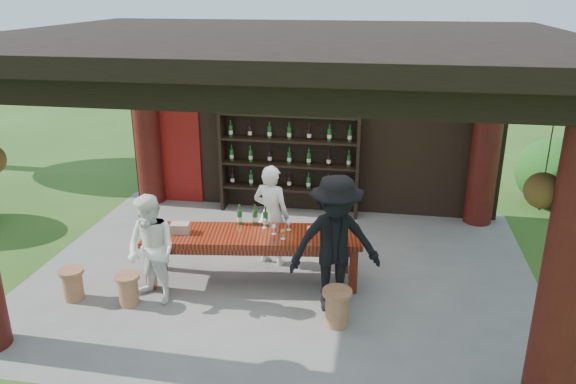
% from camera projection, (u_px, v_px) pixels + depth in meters
% --- Properties ---
extents(ground, '(90.00, 90.00, 0.00)m').
position_uv_depth(ground, '(283.00, 272.00, 8.47)').
color(ground, '#2D5119').
rests_on(ground, ground).
extents(pavilion, '(7.50, 6.00, 3.60)m').
position_uv_depth(pavilion, '(287.00, 128.00, 8.14)').
color(pavilion, slate).
rests_on(pavilion, ground).
extents(wine_shelf, '(2.61, 0.40, 2.30)m').
position_uv_depth(wine_shelf, '(289.00, 153.00, 10.40)').
color(wine_shelf, black).
rests_on(wine_shelf, ground).
extents(tasting_table, '(3.17, 1.21, 0.75)m').
position_uv_depth(tasting_table, '(253.00, 241.00, 8.04)').
color(tasting_table, '#54100C').
rests_on(tasting_table, ground).
extents(stool_near_left, '(0.34, 0.34, 0.44)m').
position_uv_depth(stool_near_left, '(128.00, 289.00, 7.54)').
color(stool_near_left, brown).
rests_on(stool_near_left, ground).
extents(stool_near_right, '(0.38, 0.38, 0.50)m').
position_uv_depth(stool_near_right, '(337.00, 307.00, 7.07)').
color(stool_near_right, brown).
rests_on(stool_near_right, ground).
extents(stool_far_left, '(0.34, 0.34, 0.45)m').
position_uv_depth(stool_far_left, '(73.00, 283.00, 7.67)').
color(stool_far_left, brown).
rests_on(stool_far_left, ground).
extents(host, '(0.66, 0.51, 1.59)m').
position_uv_depth(host, '(271.00, 215.00, 8.52)').
color(host, white).
rests_on(host, ground).
extents(guest_woman, '(0.91, 0.83, 1.52)m').
position_uv_depth(guest_woman, '(151.00, 250.00, 7.46)').
color(guest_woman, white).
rests_on(guest_woman, ground).
extents(guest_man, '(1.36, 1.05, 1.86)m').
position_uv_depth(guest_man, '(335.00, 244.00, 7.24)').
color(guest_man, black).
rests_on(guest_man, ground).
extents(table_bottles, '(0.47, 0.13, 0.31)m').
position_uv_depth(table_bottles, '(253.00, 215.00, 8.23)').
color(table_bottles, '#194C1E').
rests_on(table_bottles, tasting_table).
extents(table_glasses, '(2.39, 0.54, 0.15)m').
position_uv_depth(table_glasses, '(280.00, 229.00, 7.97)').
color(table_glasses, silver).
rests_on(table_glasses, tasting_table).
extents(napkin_basket, '(0.28, 0.21, 0.14)m').
position_uv_depth(napkin_basket, '(180.00, 228.00, 8.00)').
color(napkin_basket, '#BF6672').
rests_on(napkin_basket, tasting_table).
extents(shrubs, '(14.03, 8.89, 1.36)m').
position_uv_depth(shrubs, '(306.00, 237.00, 8.33)').
color(shrubs, '#194C14').
rests_on(shrubs, ground).
extents(trees, '(22.68, 9.69, 4.80)m').
position_uv_depth(trees, '(545.00, 37.00, 8.14)').
color(trees, '#3F2819').
rests_on(trees, ground).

